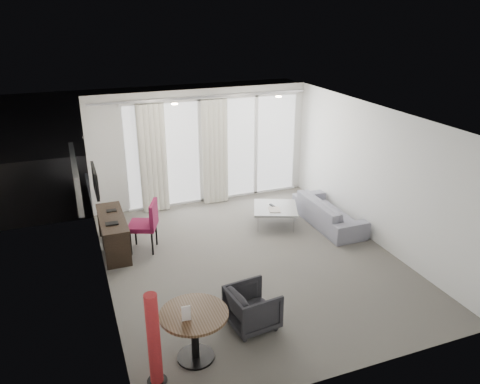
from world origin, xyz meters
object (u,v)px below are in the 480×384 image
object	(u,v)px
tub_armchair	(253,308)
rattan_chair_b	(262,150)
round_table	(195,336)
sofa	(329,212)
coffee_table	(275,216)
desk_chair	(143,226)
rattan_chair_a	(211,167)
desk	(113,234)
red_lamp	(154,340)

from	to	relation	value
tub_armchair	rattan_chair_b	distance (m)	7.24
round_table	sofa	distance (m)	4.69
tub_armchair	coffee_table	size ratio (longest dim) A/B	0.76
desk_chair	rattan_chair_a	distance (m)	3.83
desk	rattan_chair_a	distance (m)	4.04
round_table	sofa	size ratio (longest dim) A/B	0.46
tub_armchair	rattan_chair_a	world-z (taller)	rattan_chair_a
coffee_table	desk	bearing A→B (deg)	178.98
tub_armchair	rattan_chair_b	bearing A→B (deg)	-31.23
desk	rattan_chair_b	distance (m)	5.82
coffee_table	sofa	size ratio (longest dim) A/B	0.46
round_table	rattan_chair_b	bearing A→B (deg)	60.37
red_lamp	rattan_chair_b	size ratio (longest dim) A/B	1.37
rattan_chair_a	tub_armchair	bearing A→B (deg)	-101.53
red_lamp	tub_armchair	size ratio (longest dim) A/B	1.89
round_table	red_lamp	size ratio (longest dim) A/B	0.70
sofa	coffee_table	bearing A→B (deg)	69.93
rattan_chair_a	sofa	bearing A→B (deg)	-65.29
desk	sofa	xyz separation A→B (m)	(4.31, -0.44, -0.06)
round_table	rattan_chair_b	size ratio (longest dim) A/B	0.96
desk	rattan_chair_b	bearing A→B (deg)	38.33
red_lamp	tub_armchair	world-z (taller)	red_lamp
desk_chair	red_lamp	world-z (taller)	red_lamp
rattan_chair_b	tub_armchair	bearing A→B (deg)	-106.35
sofa	tub_armchair	bearing A→B (deg)	132.63
desk_chair	rattan_chair_a	size ratio (longest dim) A/B	1.22
rattan_chair_b	desk	bearing A→B (deg)	-133.49
round_table	red_lamp	world-z (taller)	red_lamp
coffee_table	sofa	bearing A→B (deg)	-20.07
coffee_table	rattan_chair_a	world-z (taller)	rattan_chair_a
coffee_table	rattan_chair_b	size ratio (longest dim) A/B	0.95
rattan_chair_b	round_table	bearing A→B (deg)	-111.45
desk	tub_armchair	world-z (taller)	desk
desk_chair	coffee_table	distance (m)	2.77
sofa	rattan_chair_a	bearing A→B (deg)	24.14
sofa	rattan_chair_a	size ratio (longest dim) A/B	2.39
tub_armchair	sofa	world-z (taller)	tub_armchair
desk	desk_chair	bearing A→B (deg)	-18.32
desk	rattan_chair_a	bearing A→B (deg)	45.74
rattan_chair_b	desk_chair	bearing A→B (deg)	-128.75
desk_chair	coffee_table	xyz separation A→B (m)	(2.75, 0.11, -0.29)
desk	round_table	size ratio (longest dim) A/B	1.66
red_lamp	rattan_chair_b	distance (m)	8.47
sofa	rattan_chair_b	xyz separation A→B (m)	(0.25, 4.05, 0.18)
sofa	desk_chair	bearing A→B (deg)	85.96
tub_armchair	desk_chair	bearing A→B (deg)	13.70
tub_armchair	rattan_chair_b	xyz separation A→B (m)	(3.00, 6.58, 0.16)
red_lamp	desk_chair	bearing A→B (deg)	82.38
tub_armchair	coffee_table	xyz separation A→B (m)	(1.71, 2.92, -0.11)
round_table	sofa	world-z (taller)	round_table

